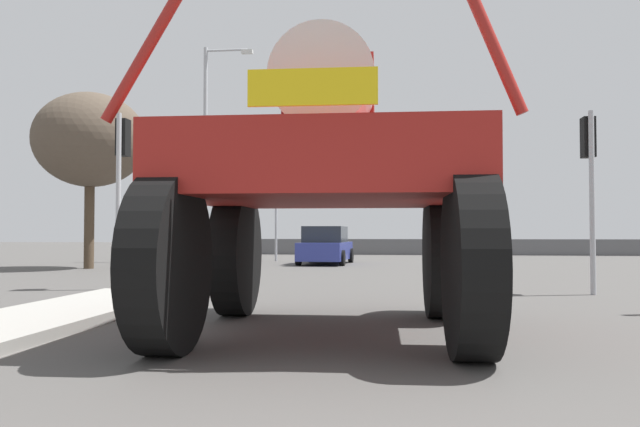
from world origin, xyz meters
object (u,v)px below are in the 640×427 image
at_px(traffic_signal_near_right, 589,161).
at_px(bare_tree_left, 90,140).
at_px(sedan_ahead, 326,246).
at_px(traffic_signal_near_left, 122,161).
at_px(oversize_sprayer, 329,185).
at_px(traffic_signal_far_left, 277,206).
at_px(streetlight_far_left, 209,143).

distance_m(traffic_signal_near_right, bare_tree_left, 16.57).
xyz_separation_m(sedan_ahead, traffic_signal_near_left, (-3.38, -11.69, 2.16)).
bearing_deg(traffic_signal_near_left, oversize_sprayer, -46.80).
distance_m(oversize_sprayer, bare_tree_left, 16.60).
bearing_deg(traffic_signal_near_left, traffic_signal_near_right, 0.01).
relative_size(traffic_signal_far_left, streetlight_far_left, 0.36).
height_order(oversize_sprayer, traffic_signal_far_left, oversize_sprayer).
bearing_deg(streetlight_far_left, traffic_signal_far_left, 19.72).
bearing_deg(oversize_sprayer, traffic_signal_far_left, 11.26).
height_order(traffic_signal_near_left, bare_tree_left, bare_tree_left).
xyz_separation_m(traffic_signal_near_left, traffic_signal_far_left, (0.91, 14.16, -0.41)).
height_order(oversize_sprayer, streetlight_far_left, streetlight_far_left).
height_order(oversize_sprayer, traffic_signal_near_left, oversize_sprayer).
distance_m(oversize_sprayer, traffic_signal_far_left, 20.25).
xyz_separation_m(oversize_sprayer, sedan_ahead, (-1.88, 17.30, -1.15)).
relative_size(sedan_ahead, traffic_signal_near_left, 1.06).
relative_size(traffic_signal_near_left, streetlight_far_left, 0.42).
bearing_deg(traffic_signal_near_left, sedan_ahead, 73.89).
bearing_deg(traffic_signal_near_left, streetlight_far_left, 98.40).
relative_size(oversize_sprayer, bare_tree_left, 0.81).
relative_size(traffic_signal_near_left, bare_tree_left, 0.63).
bearing_deg(traffic_signal_near_right, traffic_signal_near_left, -179.99).
bearing_deg(traffic_signal_near_right, sedan_ahead, 119.94).
bearing_deg(traffic_signal_far_left, bare_tree_left, -129.42).
bearing_deg(bare_tree_left, traffic_signal_far_left, 50.58).
bearing_deg(traffic_signal_far_left, streetlight_far_left, -160.28).
distance_m(oversize_sprayer, traffic_signal_near_left, 7.75).
bearing_deg(traffic_signal_far_left, sedan_ahead, -44.94).
xyz_separation_m(streetlight_far_left, bare_tree_left, (-2.62, -5.63, -0.69)).
distance_m(sedan_ahead, streetlight_far_left, 7.11).
relative_size(sedan_ahead, traffic_signal_near_right, 1.11).
distance_m(sedan_ahead, traffic_signal_near_left, 12.36).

